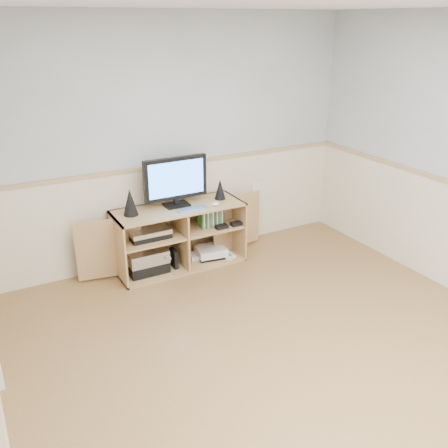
{
  "coord_description": "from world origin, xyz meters",
  "views": [
    {
      "loc": [
        -1.94,
        -2.39,
        2.41
      ],
      "look_at": [
        0.02,
        1.2,
        0.72
      ],
      "focal_mm": 40.0,
      "sensor_mm": 36.0,
      "label": 1
    }
  ],
  "objects_px": {
    "media_cabinet": "(177,234)",
    "monitor": "(176,180)",
    "keyboard": "(193,209)",
    "game_consoles": "(210,252)"
  },
  "relations": [
    {
      "from": "monitor",
      "to": "keyboard",
      "type": "distance_m",
      "value": 0.34
    },
    {
      "from": "keyboard",
      "to": "monitor",
      "type": "bearing_deg",
      "value": 114.92
    },
    {
      "from": "media_cabinet",
      "to": "monitor",
      "type": "bearing_deg",
      "value": -90.0
    },
    {
      "from": "media_cabinet",
      "to": "game_consoles",
      "type": "relative_size",
      "value": 4.55
    },
    {
      "from": "media_cabinet",
      "to": "keyboard",
      "type": "height_order",
      "value": "keyboard"
    },
    {
      "from": "keyboard",
      "to": "game_consoles",
      "type": "xyz_separation_m",
      "value": [
        0.24,
        0.13,
        -0.59
      ]
    },
    {
      "from": "media_cabinet",
      "to": "game_consoles",
      "type": "distance_m",
      "value": 0.44
    },
    {
      "from": "game_consoles",
      "to": "media_cabinet",
      "type": "bearing_deg",
      "value": 168.37
    },
    {
      "from": "media_cabinet",
      "to": "game_consoles",
      "type": "height_order",
      "value": "media_cabinet"
    },
    {
      "from": "media_cabinet",
      "to": "monitor",
      "type": "relative_size",
      "value": 3.14
    }
  ]
}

